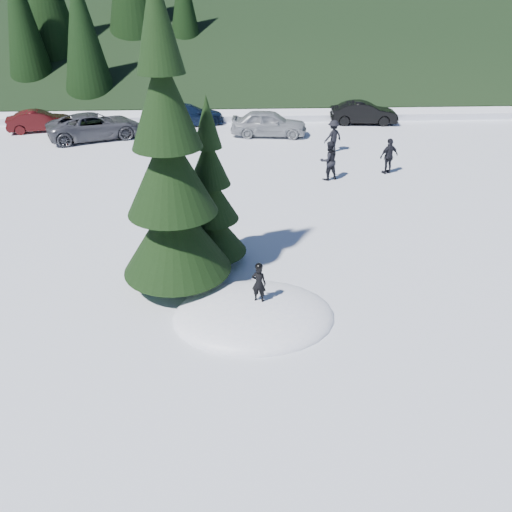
{
  "coord_description": "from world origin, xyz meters",
  "views": [
    {
      "loc": [
        -0.51,
        -11.3,
        8.08
      ],
      "look_at": [
        0.13,
        1.48,
        1.1
      ],
      "focal_mm": 35.0,
      "sensor_mm": 36.0,
      "label": 1
    }
  ],
  "objects_px": {
    "car_5": "(364,113)",
    "adult_1": "(389,156)",
    "car_2": "(95,126)",
    "car_4": "(269,123)",
    "child_skier": "(259,283)",
    "car_3": "(189,115)",
    "adult_0": "(329,161)",
    "adult_2": "(333,136)",
    "spruce_tall": "(171,182)",
    "car_1": "(40,121)",
    "spruce_short": "(211,202)"
  },
  "relations": [
    {
      "from": "adult_2",
      "to": "car_2",
      "type": "xyz_separation_m",
      "value": [
        -13.53,
        3.3,
        -0.1
      ]
    },
    {
      "from": "spruce_tall",
      "to": "adult_1",
      "type": "distance_m",
      "value": 13.67
    },
    {
      "from": "car_5",
      "to": "adult_1",
      "type": "bearing_deg",
      "value": 178.08
    },
    {
      "from": "adult_0",
      "to": "car_5",
      "type": "bearing_deg",
      "value": -130.91
    },
    {
      "from": "adult_2",
      "to": "car_4",
      "type": "bearing_deg",
      "value": -75.61
    },
    {
      "from": "adult_1",
      "to": "spruce_short",
      "type": "bearing_deg",
      "value": 23.61
    },
    {
      "from": "car_1",
      "to": "child_skier",
      "type": "bearing_deg",
      "value": -165.53
    },
    {
      "from": "adult_0",
      "to": "child_skier",
      "type": "bearing_deg",
      "value": 51.42
    },
    {
      "from": "car_1",
      "to": "spruce_tall",
      "type": "bearing_deg",
      "value": -168.47
    },
    {
      "from": "child_skier",
      "to": "car_3",
      "type": "xyz_separation_m",
      "value": [
        -3.37,
        21.55,
        -0.36
      ]
    },
    {
      "from": "car_1",
      "to": "adult_2",
      "type": "bearing_deg",
      "value": -123.87
    },
    {
      "from": "adult_1",
      "to": "adult_2",
      "type": "xyz_separation_m",
      "value": [
        -2.01,
        3.66,
        -0.0
      ]
    },
    {
      "from": "child_skier",
      "to": "adult_2",
      "type": "height_order",
      "value": "adult_2"
    },
    {
      "from": "adult_2",
      "to": "car_4",
      "type": "xyz_separation_m",
      "value": [
        -3.24,
        3.42,
        -0.08
      ]
    },
    {
      "from": "adult_1",
      "to": "car_3",
      "type": "bearing_deg",
      "value": -66.36
    },
    {
      "from": "car_2",
      "to": "car_3",
      "type": "bearing_deg",
      "value": -82.04
    },
    {
      "from": "spruce_short",
      "to": "car_4",
      "type": "relative_size",
      "value": 1.19
    },
    {
      "from": "adult_1",
      "to": "car_2",
      "type": "bearing_deg",
      "value": -46.13
    },
    {
      "from": "adult_0",
      "to": "car_1",
      "type": "relative_size",
      "value": 0.47
    },
    {
      "from": "adult_0",
      "to": "car_1",
      "type": "xyz_separation_m",
      "value": [
        -16.36,
        9.66,
        -0.28
      ]
    },
    {
      "from": "adult_2",
      "to": "car_3",
      "type": "relative_size",
      "value": 0.37
    },
    {
      "from": "adult_2",
      "to": "car_2",
      "type": "relative_size",
      "value": 0.32
    },
    {
      "from": "child_skier",
      "to": "adult_1",
      "type": "height_order",
      "value": "adult_1"
    },
    {
      "from": "adult_0",
      "to": "adult_1",
      "type": "xyz_separation_m",
      "value": [
        3.04,
        0.72,
        -0.06
      ]
    },
    {
      "from": "car_2",
      "to": "car_5",
      "type": "xyz_separation_m",
      "value": [
        16.7,
        2.78,
        -0.04
      ]
    },
    {
      "from": "adult_0",
      "to": "car_4",
      "type": "height_order",
      "value": "adult_0"
    },
    {
      "from": "car_4",
      "to": "spruce_tall",
      "type": "bearing_deg",
      "value": 174.24
    },
    {
      "from": "car_2",
      "to": "car_4",
      "type": "bearing_deg",
      "value": -111.51
    },
    {
      "from": "spruce_tall",
      "to": "car_2",
      "type": "relative_size",
      "value": 1.59
    },
    {
      "from": "spruce_tall",
      "to": "car_2",
      "type": "xyz_separation_m",
      "value": [
        -6.32,
        16.75,
        -2.57
      ]
    },
    {
      "from": "adult_2",
      "to": "spruce_tall",
      "type": "bearing_deg",
      "value": 32.74
    },
    {
      "from": "adult_0",
      "to": "spruce_short",
      "type": "bearing_deg",
      "value": 36.98
    },
    {
      "from": "child_skier",
      "to": "car_3",
      "type": "distance_m",
      "value": 21.81
    },
    {
      "from": "child_skier",
      "to": "car_5",
      "type": "relative_size",
      "value": 0.25
    },
    {
      "from": "child_skier",
      "to": "car_4",
      "type": "distance_m",
      "value": 18.67
    },
    {
      "from": "car_5",
      "to": "car_4",
      "type": "bearing_deg",
      "value": 117.43
    },
    {
      "from": "car_2",
      "to": "car_4",
      "type": "height_order",
      "value": "car_4"
    },
    {
      "from": "adult_1",
      "to": "car_3",
      "type": "height_order",
      "value": "adult_1"
    },
    {
      "from": "car_2",
      "to": "child_skier",
      "type": "bearing_deg",
      "value": -177.08
    },
    {
      "from": "child_skier",
      "to": "adult_0",
      "type": "xyz_separation_m",
      "value": [
        3.84,
        10.8,
        -0.11
      ]
    },
    {
      "from": "car_5",
      "to": "spruce_short",
      "type": "bearing_deg",
      "value": 157.53
    },
    {
      "from": "adult_1",
      "to": "car_4",
      "type": "xyz_separation_m",
      "value": [
        -5.25,
        7.08,
        -0.09
      ]
    },
    {
      "from": "child_skier",
      "to": "car_3",
      "type": "bearing_deg",
      "value": -62.63
    },
    {
      "from": "adult_0",
      "to": "car_3",
      "type": "xyz_separation_m",
      "value": [
        -7.21,
        10.75,
        -0.25
      ]
    },
    {
      "from": "child_skier",
      "to": "car_2",
      "type": "bearing_deg",
      "value": -46.42
    },
    {
      "from": "car_3",
      "to": "car_5",
      "type": "relative_size",
      "value": 1.06
    },
    {
      "from": "adult_1",
      "to": "car_2",
      "type": "xyz_separation_m",
      "value": [
        -15.53,
        6.96,
        -0.1
      ]
    },
    {
      "from": "child_skier",
      "to": "adult_0",
      "type": "bearing_deg",
      "value": -91.08
    },
    {
      "from": "adult_0",
      "to": "car_5",
      "type": "height_order",
      "value": "adult_0"
    },
    {
      "from": "adult_2",
      "to": "car_4",
      "type": "distance_m",
      "value": 4.71
    }
  ]
}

